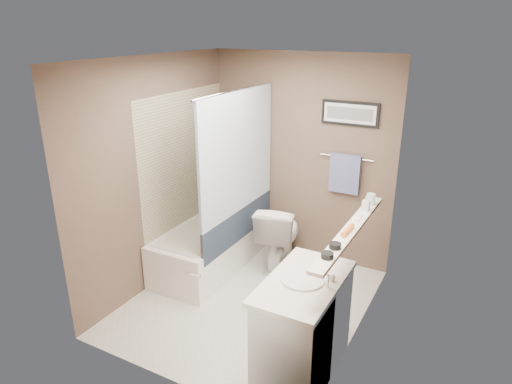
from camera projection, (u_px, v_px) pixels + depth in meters
The scene contains 33 objects.
ground at pixel (249, 302), 4.67m from camera, with size 2.50×2.50×0.00m, color silver.
ceiling at pixel (248, 61), 3.84m from camera, with size 2.20×2.50×0.04m, color white.
wall_back at pixel (300, 159), 5.27m from camera, with size 2.20×0.04×2.40m, color brown.
wall_front at pixel (164, 245), 3.23m from camera, with size 2.20×0.04×2.40m, color brown.
wall_left at pixel (158, 175), 4.73m from camera, with size 0.04×2.50×2.40m, color brown.
wall_right at pixel (362, 213), 3.77m from camera, with size 0.04×2.50×2.40m, color brown.
tile_surround at pixel (186, 179), 5.22m from camera, with size 0.02×1.55×2.00m, color #C3B894.
curtain_rod at pixel (237, 90), 4.54m from camera, with size 0.02×0.02×1.55m, color silver.
curtain_upper at pixel (238, 153), 4.77m from camera, with size 0.03×1.45×1.28m, color white.
curtain_lower at pixel (239, 224), 5.06m from camera, with size 0.03×1.45×0.36m, color #243244.
mirror at pixel (363, 170), 3.50m from camera, with size 0.02×1.60×1.00m, color silver.
shelf at pixel (351, 230), 3.70m from camera, with size 0.12×1.60×0.03m, color silver.
towel_bar at pixel (346, 158), 4.97m from camera, with size 0.02×0.02×0.60m, color silver.
towel at pixel (345, 174), 5.02m from camera, with size 0.34×0.05×0.44m, color #8691C3.
art_frame at pixel (350, 113), 4.82m from camera, with size 0.62×0.03×0.26m, color black.
art_mat at pixel (350, 114), 4.81m from camera, with size 0.56×0.00×0.20m, color white.
art_image at pixel (350, 114), 4.81m from camera, with size 0.50×0.00×0.13m, color #595959.
door at pixel (230, 290), 3.05m from camera, with size 0.80×0.02×2.00m, color silver.
door_handle at pixel (194, 275), 3.24m from camera, with size 0.02×0.02×0.10m, color silver.
bathtub at pixel (210, 247), 5.26m from camera, with size 0.70×1.50×0.50m, color white.
tub_rim at pixel (209, 228), 5.17m from camera, with size 0.56×1.36×0.02m, color beige.
toilet at pixel (279, 234), 5.26m from camera, with size 0.43×0.76×0.78m, color white.
vanity at pixel (303, 329), 3.62m from camera, with size 0.50×0.90×0.80m, color white.
countertop at pixel (304, 283), 3.48m from camera, with size 0.54×0.96×0.04m, color silver.
sink_basin at pixel (303, 279), 3.47m from camera, with size 0.34×0.34×0.01m, color silver.
faucet_spout at pixel (328, 281), 3.37m from camera, with size 0.02×0.02×0.10m, color silver.
faucet_knob at pixel (332, 277), 3.46m from camera, with size 0.05×0.05×0.05m, color silver.
candle_bowl_near at pixel (327, 255), 3.23m from camera, with size 0.09×0.09×0.04m, color black.
candle_bowl_far at pixel (335, 246), 3.36m from camera, with size 0.09×0.09×0.04m, color black.
hair_brush_front at pixel (348, 230), 3.62m from camera, with size 0.04×0.04×0.22m, color orange.
pink_comb at pixel (359, 218), 3.88m from camera, with size 0.03×0.16×0.01m, color #FF9BC0.
glass_jar at pixel (371, 199), 4.17m from camera, with size 0.08×0.08×0.10m, color silver.
soap_bottle at pixel (366, 203), 4.03m from camera, with size 0.06×0.06×0.13m, color #999999.
Camera 1 is at (1.95, -3.48, 2.68)m, focal length 32.00 mm.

